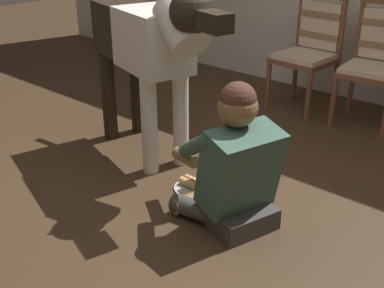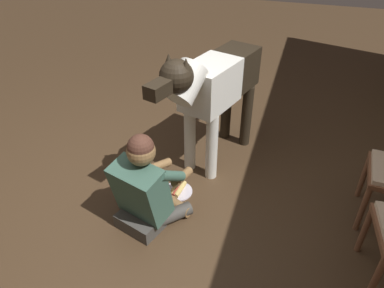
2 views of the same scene
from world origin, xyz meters
TOP-DOWN VIEW (x-y plane):
  - ground_plane at (0.00, 0.00)m, footprint 15.18×15.18m
  - dining_chair_left_of_pair at (-0.46, 1.96)m, footprint 0.50×0.50m
  - dining_chair_right_of_pair at (0.13, 1.96)m, footprint 0.50×0.50m
  - person_sitting_on_floor at (0.13, 0.05)m, footprint 0.72×0.59m
  - large_dog at (-0.78, 0.33)m, footprint 1.55×0.62m
  - hot_dog_on_plate at (-0.25, 0.17)m, footprint 0.26×0.26m

SIDE VIEW (x-z plane):
  - ground_plane at x=0.00m, z-range 0.00..0.00m
  - hot_dog_on_plate at x=-0.25m, z-range -0.01..0.06m
  - person_sitting_on_floor at x=0.13m, z-range -0.07..0.74m
  - dining_chair_left_of_pair at x=-0.46m, z-range 0.05..1.03m
  - dining_chair_right_of_pair at x=0.13m, z-range 0.05..1.03m
  - large_dog at x=-0.78m, z-range 0.18..1.43m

